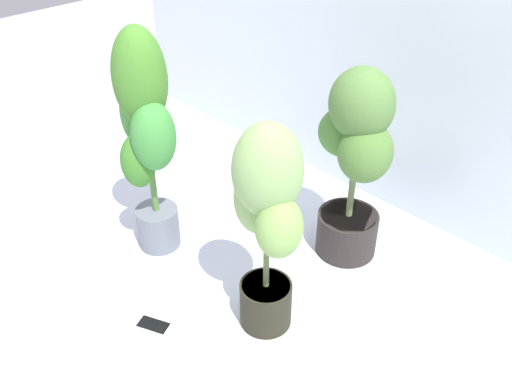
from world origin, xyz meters
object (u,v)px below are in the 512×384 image
object	(u,v)px
potted_plant_front_left	(145,129)
potted_plant_front_right	(267,213)
potted_plant_back_right	(355,156)
cell_phone	(153,325)

from	to	relation	value
potted_plant_front_left	potted_plant_front_right	xyz separation A→B (m)	(0.64, 0.01, -0.07)
potted_plant_back_right	potted_plant_front_left	bearing A→B (deg)	-137.17
potted_plant_front_left	cell_phone	size ratio (longest dim) A/B	6.10
potted_plant_front_left	cell_phone	bearing A→B (deg)	-39.35
potted_plant_front_right	cell_phone	size ratio (longest dim) A/B	5.18
potted_plant_back_right	cell_phone	xyz separation A→B (m)	(-0.23, -0.86, -0.47)
potted_plant_front_left	potted_plant_front_right	size ratio (longest dim) A/B	1.18
potted_plant_front_left	potted_plant_front_right	world-z (taller)	potted_plant_front_left
potted_plant_front_left	potted_plant_front_right	distance (m)	0.65
potted_plant_front_right	potted_plant_back_right	bearing A→B (deg)	94.75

